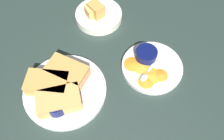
{
  "coord_description": "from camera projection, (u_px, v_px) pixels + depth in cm",
  "views": [
    {
      "loc": [
        18.28,
        -36.75,
        66.61
      ],
      "look_at": [
        4.6,
        -0.56,
        3.0
      ],
      "focal_mm": 36.1,
      "sensor_mm": 36.0,
      "label": 1
    }
  ],
  "objects": [
    {
      "name": "sandwich_half_extra",
      "position": [
        59.0,
        100.0,
        0.68
      ],
      "size": [
        15.01,
        13.65,
        4.8
      ],
      "color": "tan",
      "rests_on": "plate_sandwich_main"
    },
    {
      "name": "plate_sandwich_main",
      "position": [
        65.0,
        90.0,
        0.73
      ],
      "size": [
        26.81,
        26.81,
        1.6
      ],
      "primitive_type": "cylinder",
      "color": "silver",
      "rests_on": "ground_plane"
    },
    {
      "name": "spoon_by_dark_ramekin",
      "position": [
        66.0,
        89.0,
        0.72
      ],
      "size": [
        2.34,
        9.91,
        0.8
      ],
      "color": "silver",
      "rests_on": "plate_sandwich_main"
    },
    {
      "name": "plate_chips_companion",
      "position": [
        152.0,
        67.0,
        0.78
      ],
      "size": [
        20.97,
        20.97,
        1.6
      ],
      "primitive_type": "cylinder",
      "color": "silver",
      "rests_on": "ground_plane"
    },
    {
      "name": "ramekin_dark_sauce",
      "position": [
        55.0,
        103.0,
        0.68
      ],
      "size": [
        7.75,
        7.75,
        4.05
      ],
      "color": "#0C144C",
      "rests_on": "plate_sandwich_main"
    },
    {
      "name": "bread_basket_rear",
      "position": [
        98.0,
        15.0,
        0.89
      ],
      "size": [
        18.33,
        18.33,
        8.06
      ],
      "color": "silver",
      "rests_on": "ground_plane"
    },
    {
      "name": "sandwich_half_far",
      "position": [
        48.0,
        84.0,
        0.71
      ],
      "size": [
        14.6,
        10.65,
        4.8
      ],
      "color": "tan",
      "rests_on": "plate_sandwich_main"
    },
    {
      "name": "ground_plane",
      "position": [
        100.0,
        71.0,
        0.79
      ],
      "size": [
        110.0,
        110.0,
        3.0
      ],
      "primitive_type": "cube",
      "color": "#283833"
    },
    {
      "name": "ramekin_light_gravy",
      "position": [
        146.0,
        54.0,
        0.77
      ],
      "size": [
        7.44,
        7.44,
        3.39
      ],
      "color": "#0C144C",
      "rests_on": "plate_chips_companion"
    },
    {
      "name": "plantain_chip_scatter",
      "position": [
        145.0,
        71.0,
        0.76
      ],
      "size": [
        16.69,
        13.05,
        0.6
      ],
      "color": "gold",
      "rests_on": "plate_chips_companion"
    },
    {
      "name": "spoon_by_gravy_ramekin",
      "position": [
        146.0,
        75.0,
        0.75
      ],
      "size": [
        3.66,
        9.94,
        0.8
      ],
      "color": "silver",
      "rests_on": "plate_chips_companion"
    },
    {
      "name": "sandwich_half_near",
      "position": [
        67.0,
        72.0,
        0.73
      ],
      "size": [
        13.86,
        8.78,
        4.8
      ],
      "color": "tan",
      "rests_on": "plate_sandwich_main"
    }
  ]
}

